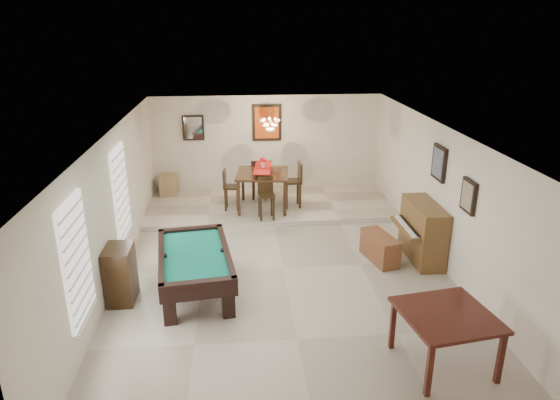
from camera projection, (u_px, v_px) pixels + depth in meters
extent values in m
cube|color=beige|center=(283.00, 268.00, 9.43)|extent=(6.00, 9.00, 0.02)
cube|color=silver|center=(267.00, 145.00, 13.19)|extent=(6.00, 0.04, 2.60)
cube|color=silver|center=(327.00, 366.00, 4.76)|extent=(6.00, 0.04, 2.60)
cube|color=silver|center=(113.00, 209.00, 8.73)|extent=(0.04, 9.00, 2.60)
cube|color=silver|center=(444.00, 198.00, 9.23)|extent=(0.04, 9.00, 2.60)
cube|color=white|center=(283.00, 132.00, 8.54)|extent=(6.00, 9.00, 0.04)
cube|color=beige|center=(271.00, 205.00, 12.45)|extent=(6.00, 2.50, 0.12)
cube|color=white|center=(77.00, 260.00, 6.64)|extent=(0.06, 1.00, 1.70)
cube|color=white|center=(121.00, 192.00, 9.26)|extent=(0.06, 1.00, 1.70)
cube|color=brown|center=(380.00, 248.00, 9.64)|extent=(0.58, 1.02, 0.53)
cube|color=black|center=(121.00, 274.00, 8.19)|extent=(0.43, 0.64, 0.96)
cube|color=#9E7D56|center=(169.00, 185.00, 12.99)|extent=(0.45, 0.56, 0.49)
cube|color=#D84C14|center=(267.00, 123.00, 12.95)|extent=(0.75, 0.06, 0.95)
cube|color=white|center=(193.00, 128.00, 12.83)|extent=(0.55, 0.06, 0.65)
cube|color=slate|center=(439.00, 163.00, 9.30)|extent=(0.06, 0.55, 0.65)
cube|color=gray|center=(469.00, 196.00, 8.15)|extent=(0.06, 0.45, 0.55)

